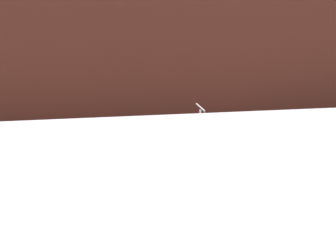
% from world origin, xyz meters
% --- Properties ---
extents(ground_plane, '(80.00, 80.00, 0.00)m').
position_xyz_m(ground_plane, '(0.00, 0.00, 0.00)').
color(ground_plane, '#2D2D30').
extents(sidewalk_slab, '(36.00, 3.50, 0.01)m').
position_xyz_m(sidewalk_slab, '(0.00, 1.75, 0.00)').
color(sidewalk_slab, '#B2ADA3').
rests_on(sidewalk_slab, ground).
extents(brick_building_wall, '(36.00, 0.50, 4.81)m').
position_xyz_m(brick_building_wall, '(0.00, 5.20, 2.40)').
color(brick_building_wall, brown).
rests_on(brick_building_wall, ground).
extents(motorcycle_blue, '(2.01, 0.58, 1.03)m').
position_xyz_m(motorcycle_blue, '(-0.63, 2.07, 0.40)').
color(motorcycle_blue, black).
rests_on(motorcycle_blue, ground).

